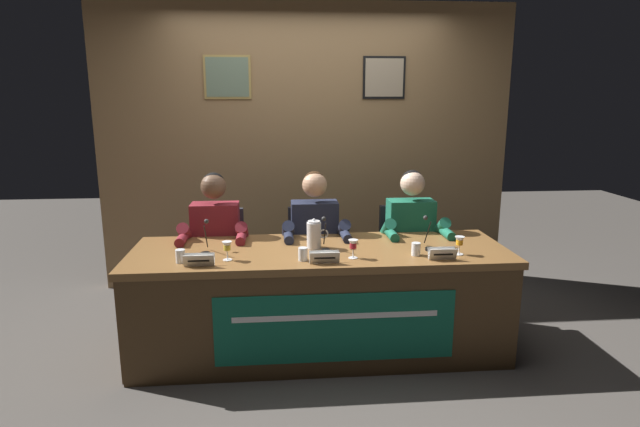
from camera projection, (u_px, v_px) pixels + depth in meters
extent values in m
plane|color=#4C4742|center=(320.00, 348.00, 3.75)|extent=(12.00, 12.00, 0.00)
cube|color=#937047|center=(307.00, 148.00, 4.86)|extent=(3.79, 0.12, 2.60)
cube|color=tan|center=(227.00, 77.00, 4.60)|extent=(0.41, 0.02, 0.38)
cube|color=slate|center=(227.00, 77.00, 4.58)|extent=(0.37, 0.01, 0.34)
cube|color=black|center=(384.00, 78.00, 4.71)|extent=(0.39, 0.02, 0.38)
cube|color=tan|center=(384.00, 78.00, 4.70)|extent=(0.35, 0.01, 0.34)
cube|color=brown|center=(320.00, 252.00, 3.60)|extent=(2.59, 0.84, 0.05)
cube|color=#4C341B|center=(326.00, 327.00, 3.29)|extent=(2.53, 0.04, 0.69)
cube|color=#4C341B|center=(140.00, 309.00, 3.57)|extent=(0.08, 0.76, 0.69)
cube|color=#4C341B|center=(490.00, 297.00, 3.78)|extent=(0.08, 0.76, 0.69)
cube|color=#14664C|center=(336.00, 328.00, 3.27)|extent=(1.52, 0.01, 0.46)
cube|color=white|center=(336.00, 317.00, 3.25)|extent=(1.29, 0.00, 0.04)
cylinder|color=black|center=(220.00, 320.00, 4.19)|extent=(0.44, 0.44, 0.02)
cylinder|color=black|center=(219.00, 296.00, 4.15)|extent=(0.05, 0.05, 0.39)
cube|color=#232328|center=(218.00, 270.00, 4.10)|extent=(0.44, 0.44, 0.03)
cube|color=#232328|center=(219.00, 235.00, 4.24)|extent=(0.40, 0.05, 0.44)
cylinder|color=black|center=(200.00, 313.00, 3.80)|extent=(0.10, 0.10, 0.45)
cylinder|color=black|center=(228.00, 312.00, 3.82)|extent=(0.10, 0.10, 0.45)
cylinder|color=black|center=(201.00, 271.00, 3.88)|extent=(0.13, 0.34, 0.13)
cylinder|color=black|center=(228.00, 270.00, 3.90)|extent=(0.13, 0.34, 0.13)
cube|color=maroon|center=(216.00, 234.00, 4.01)|extent=(0.36, 0.20, 0.48)
sphere|color=brown|center=(213.00, 186.00, 3.90)|extent=(0.19, 0.19, 0.19)
sphere|color=black|center=(214.00, 184.00, 3.92)|extent=(0.17, 0.17, 0.17)
cylinder|color=maroon|center=(186.00, 235.00, 3.89)|extent=(0.09, 0.30, 0.25)
cylinder|color=maroon|center=(243.00, 234.00, 3.92)|extent=(0.09, 0.30, 0.25)
cylinder|color=maroon|center=(182.00, 239.00, 3.73)|extent=(0.07, 0.24, 0.07)
cylinder|color=maroon|center=(241.00, 238.00, 3.76)|extent=(0.07, 0.24, 0.07)
cube|color=white|center=(199.00, 261.00, 3.20)|extent=(0.19, 0.03, 0.08)
cube|color=white|center=(199.00, 259.00, 3.23)|extent=(0.19, 0.03, 0.08)
cube|color=black|center=(199.00, 261.00, 3.19)|extent=(0.13, 0.01, 0.01)
cylinder|color=white|center=(228.00, 260.00, 3.34)|extent=(0.06, 0.06, 0.00)
cylinder|color=white|center=(227.00, 255.00, 3.34)|extent=(0.01, 0.01, 0.05)
cone|color=white|center=(227.00, 246.00, 3.32)|extent=(0.06, 0.06, 0.06)
cylinder|color=yellow|center=(227.00, 247.00, 3.32)|extent=(0.04, 0.04, 0.04)
cylinder|color=silver|center=(180.00, 256.00, 3.28)|extent=(0.06, 0.06, 0.08)
cylinder|color=silver|center=(181.00, 259.00, 3.29)|extent=(0.05, 0.05, 0.05)
cylinder|color=black|center=(205.00, 254.00, 3.45)|extent=(0.06, 0.06, 0.02)
cylinder|color=black|center=(206.00, 237.00, 3.49)|extent=(0.01, 0.13, 0.18)
sphere|color=#2D2D2D|center=(206.00, 221.00, 3.53)|extent=(0.03, 0.03, 0.03)
cylinder|color=black|center=(314.00, 317.00, 4.26)|extent=(0.44, 0.44, 0.02)
cylinder|color=black|center=(314.00, 292.00, 4.21)|extent=(0.05, 0.05, 0.39)
cube|color=#232328|center=(314.00, 268.00, 4.17)|extent=(0.44, 0.44, 0.03)
cube|color=#232328|center=(312.00, 233.00, 4.31)|extent=(0.40, 0.05, 0.44)
cylinder|color=black|center=(305.00, 310.00, 3.86)|extent=(0.10, 0.10, 0.45)
cylinder|color=black|center=(331.00, 309.00, 3.88)|extent=(0.10, 0.10, 0.45)
cylinder|color=black|center=(303.00, 268.00, 3.95)|extent=(0.13, 0.34, 0.13)
cylinder|color=black|center=(329.00, 267.00, 3.97)|extent=(0.13, 0.34, 0.13)
cube|color=#1E2338|center=(315.00, 232.00, 4.07)|extent=(0.36, 0.20, 0.48)
sphere|color=tan|center=(315.00, 185.00, 3.97)|extent=(0.19, 0.19, 0.19)
sphere|color=#331E0F|center=(314.00, 183.00, 3.98)|extent=(0.17, 0.17, 0.17)
cylinder|color=#1E2338|center=(288.00, 233.00, 3.95)|extent=(0.09, 0.30, 0.25)
cylinder|color=#1E2338|center=(343.00, 232.00, 3.99)|extent=(0.09, 0.30, 0.25)
cylinder|color=#1E2338|center=(289.00, 237.00, 3.79)|extent=(0.07, 0.24, 0.07)
cylinder|color=#1E2338|center=(346.00, 235.00, 3.83)|extent=(0.07, 0.24, 0.07)
cube|color=white|center=(325.00, 258.00, 3.25)|extent=(0.19, 0.03, 0.08)
cube|color=white|center=(325.00, 256.00, 3.29)|extent=(0.19, 0.03, 0.08)
cube|color=black|center=(325.00, 258.00, 3.25)|extent=(0.13, 0.01, 0.01)
cylinder|color=white|center=(353.00, 258.00, 3.38)|extent=(0.06, 0.06, 0.00)
cylinder|color=white|center=(353.00, 253.00, 3.38)|extent=(0.01, 0.01, 0.05)
cone|color=white|center=(353.00, 245.00, 3.36)|extent=(0.06, 0.06, 0.06)
cylinder|color=#B21E2D|center=(353.00, 246.00, 3.37)|extent=(0.04, 0.04, 0.04)
cylinder|color=silver|center=(303.00, 254.00, 3.33)|extent=(0.06, 0.06, 0.08)
cylinder|color=silver|center=(303.00, 257.00, 3.33)|extent=(0.05, 0.05, 0.05)
cylinder|color=black|center=(326.00, 250.00, 3.52)|extent=(0.06, 0.06, 0.02)
cylinder|color=black|center=(325.00, 234.00, 3.56)|extent=(0.01, 0.13, 0.18)
sphere|color=#2D2D2D|center=(324.00, 219.00, 3.60)|extent=(0.03, 0.03, 0.03)
cylinder|color=black|center=(406.00, 313.00, 4.32)|extent=(0.44, 0.44, 0.02)
cylinder|color=black|center=(407.00, 290.00, 4.28)|extent=(0.05, 0.05, 0.39)
cube|color=#232328|center=(408.00, 265.00, 4.23)|extent=(0.44, 0.44, 0.03)
cube|color=#232328|center=(403.00, 231.00, 4.37)|extent=(0.40, 0.05, 0.44)
cylinder|color=black|center=(405.00, 306.00, 3.93)|extent=(0.10, 0.10, 0.45)
cylinder|color=black|center=(431.00, 305.00, 3.94)|extent=(0.10, 0.10, 0.45)
cylinder|color=black|center=(402.00, 265.00, 4.01)|extent=(0.13, 0.34, 0.13)
cylinder|color=black|center=(427.00, 265.00, 4.03)|extent=(0.13, 0.34, 0.13)
cube|color=#196047|center=(410.00, 230.00, 4.13)|extent=(0.36, 0.20, 0.48)
sphere|color=beige|center=(413.00, 183.00, 4.03)|extent=(0.19, 0.19, 0.19)
sphere|color=black|center=(412.00, 181.00, 4.04)|extent=(0.17, 0.17, 0.17)
cylinder|color=#196047|center=(387.00, 231.00, 4.02)|extent=(0.09, 0.30, 0.25)
cylinder|color=#196047|center=(440.00, 230.00, 4.05)|extent=(0.09, 0.30, 0.25)
cylinder|color=#196047|center=(391.00, 234.00, 3.86)|extent=(0.07, 0.24, 0.07)
cylinder|color=#196047|center=(447.00, 233.00, 3.89)|extent=(0.07, 0.24, 0.07)
cube|color=white|center=(443.00, 254.00, 3.33)|extent=(0.18, 0.03, 0.08)
cube|color=white|center=(442.00, 253.00, 3.36)|extent=(0.18, 0.03, 0.08)
cube|color=black|center=(443.00, 255.00, 3.33)|extent=(0.13, 0.01, 0.01)
cylinder|color=white|center=(459.00, 254.00, 3.46)|extent=(0.06, 0.06, 0.00)
cylinder|color=white|center=(459.00, 250.00, 3.45)|extent=(0.01, 0.01, 0.05)
cone|color=white|center=(460.00, 241.00, 3.44)|extent=(0.06, 0.06, 0.06)
cylinder|color=orange|center=(460.00, 242.00, 3.44)|extent=(0.04, 0.04, 0.04)
cylinder|color=silver|center=(416.00, 249.00, 3.44)|extent=(0.06, 0.06, 0.08)
cylinder|color=silver|center=(416.00, 252.00, 3.44)|extent=(0.05, 0.05, 0.05)
cylinder|color=black|center=(430.00, 249.00, 3.55)|extent=(0.06, 0.06, 0.02)
cylinder|color=black|center=(428.00, 232.00, 3.59)|extent=(0.01, 0.13, 0.18)
sphere|color=#2D2D2D|center=(426.00, 218.00, 3.63)|extent=(0.03, 0.03, 0.03)
cylinder|color=silver|center=(314.00, 235.00, 3.60)|extent=(0.10, 0.10, 0.18)
cylinder|color=silver|center=(314.00, 222.00, 3.57)|extent=(0.08, 0.09, 0.01)
sphere|color=silver|center=(314.00, 220.00, 3.57)|extent=(0.02, 0.02, 0.02)
torus|color=silver|center=(324.00, 234.00, 3.60)|extent=(0.07, 0.01, 0.07)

